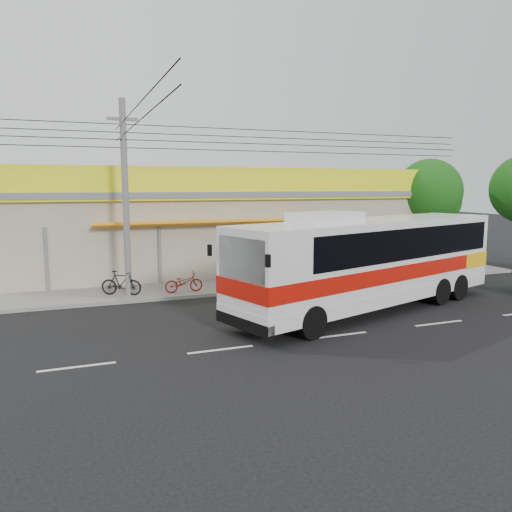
{
  "coord_description": "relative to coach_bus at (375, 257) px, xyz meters",
  "views": [
    {
      "loc": [
        -8.06,
        -16.13,
        4.82
      ],
      "look_at": [
        -1.17,
        2.0,
        2.06
      ],
      "focal_mm": 35.0,
      "sensor_mm": 36.0,
      "label": 1
    }
  ],
  "objects": [
    {
      "name": "storefront_building",
      "position": [
        -3.01,
        11.51,
        0.22
      ],
      "size": [
        22.6,
        9.2,
        5.7
      ],
      "color": "#9F9680",
      "rests_on": "ground"
    },
    {
      "name": "utility_pole",
      "position": [
        -8.72,
        5.37,
        4.79
      ],
      "size": [
        34.0,
        14.0,
        8.34
      ],
      "color": "#61615F",
      "rests_on": "ground"
    },
    {
      "name": "sidewalk",
      "position": [
        -3.0,
        5.97,
        -2.01
      ],
      "size": [
        30.0,
        3.2,
        0.15
      ],
      "primitive_type": "cube",
      "color": "gray",
      "rests_on": "ground"
    },
    {
      "name": "tree_far",
      "position": [
        9.16,
        7.89,
        2.22
      ],
      "size": [
        3.84,
        3.84,
        6.37
      ],
      "color": "#352615",
      "rests_on": "ground"
    },
    {
      "name": "coach_bus",
      "position": [
        0.0,
        0.0,
        0.0
      ],
      "size": [
        12.84,
        6.44,
        3.89
      ],
      "rotation": [
        0.0,
        0.0,
        0.31
      ],
      "color": "silver",
      "rests_on": "ground"
    },
    {
      "name": "motorbike_red",
      "position": [
        -6.39,
        5.09,
        -1.5
      ],
      "size": [
        1.67,
        0.58,
        0.88
      ],
      "primitive_type": "imported",
      "rotation": [
        0.0,
        0.0,
        1.57
      ],
      "color": "maroon",
      "rests_on": "sidewalk"
    },
    {
      "name": "lane_markings",
      "position": [
        -3.0,
        -2.53,
        -2.08
      ],
      "size": [
        50.0,
        0.12,
        0.01
      ],
      "primitive_type": null,
      "color": "silver",
      "rests_on": "ground"
    },
    {
      "name": "ground",
      "position": [
        -3.0,
        -0.03,
        -2.08
      ],
      "size": [
        120.0,
        120.0,
        0.0
      ],
      "primitive_type": "plane",
      "color": "black",
      "rests_on": "ground"
    },
    {
      "name": "motorbike_dark",
      "position": [
        -9.03,
        5.43,
        -1.4
      ],
      "size": [
        1.8,
        1.24,
        1.06
      ],
      "primitive_type": "imported",
      "rotation": [
        0.0,
        0.0,
        1.1
      ],
      "color": "black",
      "rests_on": "sidewalk"
    }
  ]
}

